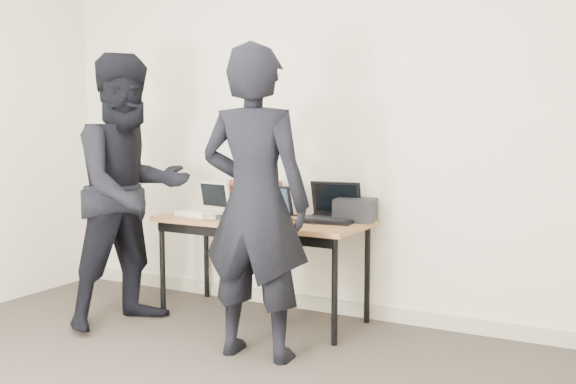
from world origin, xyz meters
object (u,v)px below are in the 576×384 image
Objects in this scene: laptop_right at (331,212)px; laptop_center at (266,212)px; desk at (261,227)px; person_typist at (255,203)px; equipment_box at (355,210)px; person_observer at (131,191)px; leather_satchel at (256,196)px; laptop_beige at (204,208)px.

laptop_center is at bearing -168.51° from laptop_right.
desk is 0.79m from person_typist.
laptop_right is at bearing 17.22° from desk.
equipment_box is 0.14× the size of person_observer.
desk is at bearing -163.07° from equipment_box.
leather_satchel is at bearing -65.69° from person_typist.
laptop_beige is (-0.46, -0.04, 0.11)m from desk.
laptop_beige reaches higher than desk.
laptop_right is at bearing 24.25° from laptop_center.
laptop_right is 0.82m from person_typist.
equipment_box is at bearing 23.87° from laptop_beige.
laptop_right reaches higher than equipment_box.
desk is 5.66× the size of equipment_box.
desk is 0.93m from person_observer.
person_typist is at bearing -79.42° from person_observer.
laptop_center reaches higher than desk.
laptop_beige is 0.56m from person_observer.
laptop_beige is 0.89× the size of laptop_right.
equipment_box is at bearing -8.38° from leather_satchel.
equipment_box is at bearing -44.15° from person_observer.
laptop_center is 0.18× the size of person_observer.
leather_satchel is (-0.22, 0.23, 0.08)m from laptop_center.
equipment_box is at bearing 18.58° from desk.
person_observer reaches higher than leather_satchel.
leather_satchel reaches higher than equipment_box.
laptop_beige is at bearing -142.22° from leather_satchel.
laptop_beige reaches higher than equipment_box.
person_typist is (0.80, -0.62, 0.15)m from laptop_beige.
leather_satchel is at bearing 129.82° from desk.
laptop_beige is at bearing -173.36° from desk.
equipment_box is (0.81, -0.04, -0.05)m from leather_satchel.
equipment_box reaches higher than desk.
desk is 4.37× the size of laptop_beige.
laptop_right is 0.67m from leather_satchel.
equipment_box is at bearing 15.46° from laptop_right.
laptop_beige is 1.05× the size of laptop_center.
equipment_box is at bearing -114.75° from person_typist.
leather_satchel is at bearing 141.05° from laptop_center.
person_observer is (-1.22, -0.64, 0.15)m from laptop_right.
laptop_center is 0.33m from leather_satchel.
person_typist is at bearing -58.54° from laptop_center.
laptop_beige is 1.02m from person_typist.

